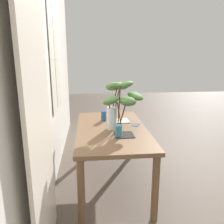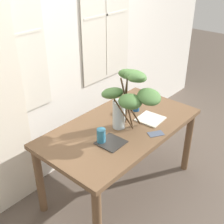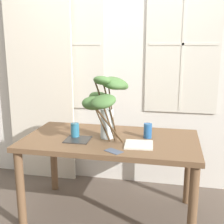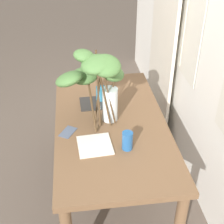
{
  "view_description": "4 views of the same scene",
  "coord_description": "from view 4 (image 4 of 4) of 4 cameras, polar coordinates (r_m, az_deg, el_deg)",
  "views": [
    {
      "loc": [
        -2.7,
        0.27,
        1.67
      ],
      "look_at": [
        -0.08,
        0.0,
        1.0
      ],
      "focal_mm": 36.93,
      "sensor_mm": 36.0,
      "label": 1
    },
    {
      "loc": [
        -1.84,
        -1.49,
        2.24
      ],
      "look_at": [
        -0.11,
        0.02,
        0.96
      ],
      "focal_mm": 47.16,
      "sensor_mm": 36.0,
      "label": 2
    },
    {
      "loc": [
        0.53,
        -2.47,
        1.6
      ],
      "look_at": [
        0.0,
        0.05,
        1.01
      ],
      "focal_mm": 46.61,
      "sensor_mm": 36.0,
      "label": 3
    },
    {
      "loc": [
        1.98,
        -0.24,
        2.2
      ],
      "look_at": [
        -0.0,
        0.01,
        0.86
      ],
      "focal_mm": 50.79,
      "sensor_mm": 36.0,
      "label": 4
    }
  ],
  "objects": [
    {
      "name": "drinking_glass_blue_left",
      "position": [
        2.68,
        -2.07,
        3.33
      ],
      "size": [
        0.08,
        0.08,
        0.13
      ],
      "primitive_type": "cylinder",
      "color": "teal",
      "rests_on": "dining_table"
    },
    {
      "name": "ground",
      "position": [
        2.97,
        -0.21,
        -13.95
      ],
      "size": [
        14.0,
        14.0,
        0.0
      ],
      "primitive_type": "plane",
      "color": "brown"
    },
    {
      "name": "vase_with_branches",
      "position": [
        2.27,
        -2.79,
        6.17
      ],
      "size": [
        0.44,
        0.55,
        0.6
      ],
      "color": "silver",
      "rests_on": "dining_table"
    },
    {
      "name": "plate_square_left",
      "position": [
        2.67,
        -3.44,
        1.57
      ],
      "size": [
        0.22,
        0.22,
        0.01
      ],
      "primitive_type": "cube",
      "rotation": [
        0.0,
        0.0,
        0.03
      ],
      "color": "#2D2B28",
      "rests_on": "dining_table"
    },
    {
      "name": "curtain_sheer_side",
      "position": [
        3.24,
        9.47,
        16.18
      ],
      "size": [
        0.8,
        0.03,
        2.48
      ],
      "primitive_type": "cube",
      "color": "silver",
      "rests_on": "ground"
    },
    {
      "name": "plate_square_right",
      "position": [
        2.22,
        -3.11,
        -5.98
      ],
      "size": [
        0.25,
        0.25,
        0.01
      ],
      "primitive_type": "cube",
      "rotation": [
        0.0,
        0.0,
        0.07
      ],
      "color": "silver",
      "rests_on": "dining_table"
    },
    {
      "name": "dining_table",
      "position": [
        2.52,
        -0.24,
        -3.66
      ],
      "size": [
        1.57,
        0.85,
        0.77
      ],
      "color": "brown",
      "rests_on": "ground"
    },
    {
      "name": "drinking_glass_blue_right",
      "position": [
        2.16,
        2.78,
        -5.19
      ],
      "size": [
        0.07,
        0.07,
        0.13
      ],
      "primitive_type": "cylinder",
      "color": "#235693",
      "rests_on": "dining_table"
    },
    {
      "name": "napkin_folded",
      "position": [
        2.37,
        -7.93,
        -3.6
      ],
      "size": [
        0.16,
        0.14,
        0.0
      ],
      "primitive_type": "cube",
      "rotation": [
        0.0,
        0.0,
        -0.55
      ],
      "color": "#4C566B",
      "rests_on": "dining_table"
    }
  ]
}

